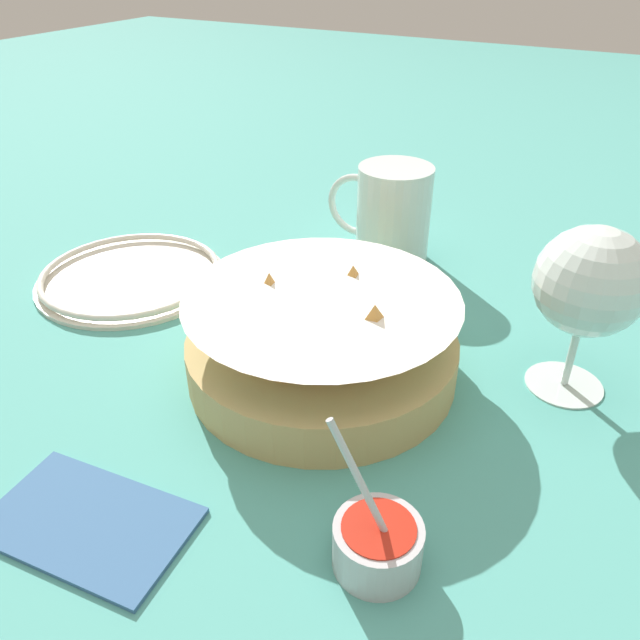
% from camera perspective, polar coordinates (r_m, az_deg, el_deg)
% --- Properties ---
extents(ground_plane, '(4.00, 4.00, 0.00)m').
position_cam_1_polar(ground_plane, '(0.60, -0.62, -4.64)').
color(ground_plane, teal).
extents(food_basket, '(0.25, 0.25, 0.10)m').
position_cam_1_polar(food_basket, '(0.57, 0.05, -2.06)').
color(food_basket, tan).
rests_on(food_basket, ground_plane).
extents(sauce_cup, '(0.07, 0.06, 0.11)m').
position_cam_1_polar(sauce_cup, '(0.43, 5.28, -19.63)').
color(sauce_cup, '#B7B7BC').
rests_on(sauce_cup, ground_plane).
extents(wine_glass, '(0.09, 0.09, 0.16)m').
position_cam_1_polar(wine_glass, '(0.57, 23.44, 2.87)').
color(wine_glass, silver).
rests_on(wine_glass, ground_plane).
extents(beer_mug, '(0.14, 0.09, 0.12)m').
position_cam_1_polar(beer_mug, '(0.78, 6.58, 9.28)').
color(beer_mug, silver).
rests_on(beer_mug, ground_plane).
extents(side_plate, '(0.22, 0.22, 0.01)m').
position_cam_1_polar(side_plate, '(0.78, -16.87, 3.95)').
color(side_plate, silver).
rests_on(side_plate, ground_plane).
extents(napkin, '(0.15, 0.10, 0.01)m').
position_cam_1_polar(napkin, '(0.49, -20.43, -16.80)').
color(napkin, '#38608E').
rests_on(napkin, ground_plane).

